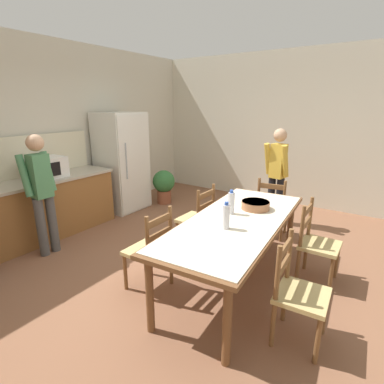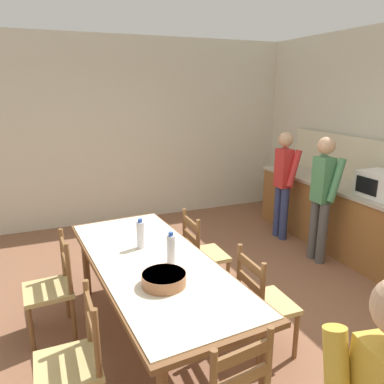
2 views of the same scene
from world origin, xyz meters
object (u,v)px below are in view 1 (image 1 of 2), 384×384
(chair_side_far_right, at_px, (197,219))
(person_at_counter, at_px, (41,189))
(person_by_table, at_px, (277,172))
(bottle_off_centre, at_px, (231,203))
(potted_plant, at_px, (164,184))
(serving_bowl, at_px, (255,205))
(chair_head_end, at_px, (272,208))
(refrigerator, at_px, (122,162))
(dining_table, at_px, (236,225))
(chair_side_near_right, at_px, (316,244))
(microwave, at_px, (46,168))
(chair_side_far_left, at_px, (150,250))
(chair_side_near_left, at_px, (298,293))
(bottle_near_centre, at_px, (226,216))

(chair_side_far_right, height_order, person_at_counter, person_at_counter)
(chair_side_far_right, relative_size, person_by_table, 0.58)
(bottle_off_centre, relative_size, potted_plant, 0.40)
(serving_bowl, distance_m, chair_head_end, 1.11)
(person_at_counter, bearing_deg, chair_head_end, -136.10)
(person_by_table, bearing_deg, bottle_off_centre, 14.68)
(refrigerator, distance_m, person_at_counter, 1.91)
(person_by_table, bearing_deg, potted_plant, -73.59)
(refrigerator, height_order, person_at_counter, refrigerator)
(dining_table, bearing_deg, chair_side_near_right, -50.77)
(serving_bowl, xyz_separation_m, person_at_counter, (-1.15, 2.41, 0.07))
(microwave, height_order, person_at_counter, person_at_counter)
(microwave, xyz_separation_m, chair_side_far_right, (0.80, -2.11, -0.59))
(refrigerator, xyz_separation_m, chair_side_far_left, (-1.67, -2.17, -0.45))
(person_at_counter, bearing_deg, potted_plant, -88.37)
(chair_side_near_left, bearing_deg, microwave, 84.85)
(bottle_near_centre, bearing_deg, potted_plant, 50.27)
(microwave, relative_size, potted_plant, 0.75)
(chair_side_near_right, xyz_separation_m, person_at_counter, (-1.32, 3.08, 0.44))
(bottle_near_centre, height_order, chair_side_far_left, bottle_near_centre)
(refrigerator, bearing_deg, chair_side_near_right, -98.30)
(refrigerator, height_order, dining_table, refrigerator)
(dining_table, relative_size, person_by_table, 1.51)
(chair_side_far_right, bearing_deg, person_at_counter, -52.15)
(person_at_counter, bearing_deg, refrigerator, -74.80)
(serving_bowl, height_order, chair_side_far_right, chair_side_far_right)
(bottle_off_centre, bearing_deg, chair_side_near_left, -121.71)
(refrigerator, bearing_deg, person_at_counter, -164.80)
(refrigerator, distance_m, microwave, 1.45)
(bottle_off_centre, bearing_deg, serving_bowl, -27.97)
(microwave, bearing_deg, chair_side_near_left, -91.67)
(dining_table, height_order, chair_side_near_right, chair_side_near_right)
(bottle_near_centre, bearing_deg, chair_side_near_left, -102.54)
(dining_table, relative_size, chair_side_far_right, 2.59)
(refrigerator, xyz_separation_m, chair_side_near_left, (-1.55, -3.66, -0.45))
(person_by_table, bearing_deg, chair_side_near_left, 33.69)
(bottle_off_centre, relative_size, chair_side_far_right, 0.30)
(person_at_counter, height_order, person_by_table, person_at_counter)
(refrigerator, height_order, chair_side_far_left, refrigerator)
(person_at_counter, bearing_deg, chair_side_near_left, -174.82)
(bottle_off_centre, distance_m, chair_side_near_right, 1.05)
(bottle_off_centre, xyz_separation_m, chair_side_near_left, (-0.56, -0.91, -0.45))
(dining_table, bearing_deg, serving_bowl, -5.19)
(refrigerator, distance_m, chair_side_near_right, 3.65)
(bottle_off_centre, xyz_separation_m, person_at_counter, (-0.85, 2.25, -0.00))
(dining_table, bearing_deg, person_at_counter, 107.37)
(dining_table, relative_size, chair_side_far_left, 2.59)
(microwave, xyz_separation_m, bottle_off_centre, (0.45, -2.77, -0.14))
(bottle_near_centre, bearing_deg, chair_side_far_right, 47.57)
(bottle_off_centre, bearing_deg, chair_side_near_right, -60.40)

